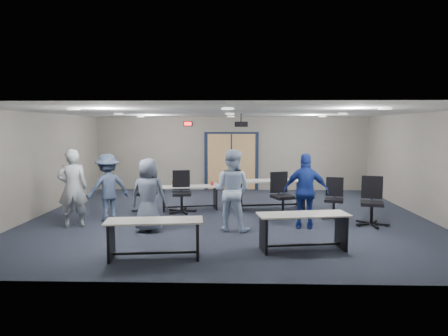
{
  "coord_description": "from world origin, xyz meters",
  "views": [
    {
      "loc": [
        0.15,
        -10.24,
        2.32
      ],
      "look_at": [
        -0.14,
        -0.3,
        1.3
      ],
      "focal_mm": 32.0,
      "sensor_mm": 36.0,
      "label": 1
    }
  ],
  "objects_px": {
    "person_navy": "(306,191)",
    "chair_back_c": "(283,195)",
    "chair_back_a": "(145,192)",
    "table_back_right": "(270,189)",
    "table_front_left": "(155,232)",
    "chair_back_d": "(334,198)",
    "person_plaid": "(149,195)",
    "table_front_right": "(303,225)",
    "chair_back_b": "(182,192)",
    "person_back": "(108,188)",
    "chair_loose_right": "(372,201)",
    "table_back_left": "(190,193)",
    "person_lightblue": "(232,190)",
    "person_gray": "(73,188)"
  },
  "relations": [
    {
      "from": "person_navy",
      "to": "chair_back_c",
      "type": "bearing_deg",
      "value": -62.25
    },
    {
      "from": "chair_back_a",
      "to": "table_back_right",
      "type": "bearing_deg",
      "value": 25.65
    },
    {
      "from": "table_front_left",
      "to": "table_back_right",
      "type": "xyz_separation_m",
      "value": [
        2.43,
        4.41,
        0.09
      ]
    },
    {
      "from": "chair_back_d",
      "to": "person_plaid",
      "type": "bearing_deg",
      "value": -146.37
    },
    {
      "from": "person_plaid",
      "to": "table_front_right",
      "type": "bearing_deg",
      "value": 164.52
    },
    {
      "from": "chair_back_b",
      "to": "person_back",
      "type": "relative_size",
      "value": 0.68
    },
    {
      "from": "person_back",
      "to": "chair_back_b",
      "type": "bearing_deg",
      "value": 173.48
    },
    {
      "from": "table_front_right",
      "to": "chair_loose_right",
      "type": "bearing_deg",
      "value": 36.01
    },
    {
      "from": "table_front_left",
      "to": "table_back_left",
      "type": "relative_size",
      "value": 1.02
    },
    {
      "from": "table_front_right",
      "to": "chair_back_b",
      "type": "distance_m",
      "value": 4.24
    },
    {
      "from": "table_front_left",
      "to": "person_navy",
      "type": "xyz_separation_m",
      "value": [
        3.04,
        2.2,
        0.39
      ]
    },
    {
      "from": "table_front_right",
      "to": "table_back_left",
      "type": "height_order",
      "value": "table_back_left"
    },
    {
      "from": "chair_back_a",
      "to": "person_navy",
      "type": "height_order",
      "value": "person_navy"
    },
    {
      "from": "chair_back_c",
      "to": "person_lightblue",
      "type": "relative_size",
      "value": 0.63
    },
    {
      "from": "table_front_right",
      "to": "person_lightblue",
      "type": "distance_m",
      "value": 2.03
    },
    {
      "from": "table_back_left",
      "to": "table_back_right",
      "type": "relative_size",
      "value": 0.82
    },
    {
      "from": "chair_loose_right",
      "to": "person_plaid",
      "type": "distance_m",
      "value": 5.2
    },
    {
      "from": "chair_back_a",
      "to": "table_back_left",
      "type": "bearing_deg",
      "value": 31.87
    },
    {
      "from": "person_gray",
      "to": "table_front_right",
      "type": "bearing_deg",
      "value": 144.27
    },
    {
      "from": "table_front_left",
      "to": "chair_back_b",
      "type": "relative_size",
      "value": 1.54
    },
    {
      "from": "person_plaid",
      "to": "person_navy",
      "type": "xyz_separation_m",
      "value": [
        3.54,
        0.37,
        0.04
      ]
    },
    {
      "from": "table_back_right",
      "to": "person_plaid",
      "type": "bearing_deg",
      "value": -148.63
    },
    {
      "from": "chair_back_d",
      "to": "chair_back_a",
      "type": "bearing_deg",
      "value": -171.65
    },
    {
      "from": "chair_loose_right",
      "to": "person_navy",
      "type": "height_order",
      "value": "person_navy"
    },
    {
      "from": "person_plaid",
      "to": "person_lightblue",
      "type": "bearing_deg",
      "value": -168.72
    },
    {
      "from": "table_back_left",
      "to": "chair_back_c",
      "type": "relative_size",
      "value": 1.49
    },
    {
      "from": "chair_back_d",
      "to": "person_lightblue",
      "type": "height_order",
      "value": "person_lightblue"
    },
    {
      "from": "chair_back_a",
      "to": "person_back",
      "type": "relative_size",
      "value": 0.66
    },
    {
      "from": "table_front_left",
      "to": "person_gray",
      "type": "height_order",
      "value": "person_gray"
    },
    {
      "from": "chair_back_b",
      "to": "chair_back_d",
      "type": "relative_size",
      "value": 1.1
    },
    {
      "from": "person_gray",
      "to": "person_plaid",
      "type": "relative_size",
      "value": 1.11
    },
    {
      "from": "chair_back_d",
      "to": "table_front_right",
      "type": "bearing_deg",
      "value": -98.48
    },
    {
      "from": "table_back_right",
      "to": "chair_back_b",
      "type": "bearing_deg",
      "value": -176.13
    },
    {
      "from": "chair_back_a",
      "to": "person_lightblue",
      "type": "bearing_deg",
      "value": -21.02
    },
    {
      "from": "table_front_right",
      "to": "chair_back_a",
      "type": "bearing_deg",
      "value": 129.36
    },
    {
      "from": "chair_loose_right",
      "to": "chair_back_b",
      "type": "bearing_deg",
      "value": -179.27
    },
    {
      "from": "chair_back_a",
      "to": "person_gray",
      "type": "xyz_separation_m",
      "value": [
        -1.29,
        -1.75,
        0.37
      ]
    },
    {
      "from": "table_front_right",
      "to": "person_lightblue",
      "type": "height_order",
      "value": "person_lightblue"
    },
    {
      "from": "table_back_left",
      "to": "chair_loose_right",
      "type": "xyz_separation_m",
      "value": [
        4.52,
        -1.71,
        0.11
      ]
    },
    {
      "from": "person_plaid",
      "to": "person_lightblue",
      "type": "distance_m",
      "value": 1.86
    },
    {
      "from": "table_front_right",
      "to": "person_navy",
      "type": "bearing_deg",
      "value": 69.62
    },
    {
      "from": "table_back_right",
      "to": "person_gray",
      "type": "xyz_separation_m",
      "value": [
        -4.77,
        -2.24,
        0.35
      ]
    },
    {
      "from": "person_plaid",
      "to": "person_lightblue",
      "type": "xyz_separation_m",
      "value": [
        1.85,
        0.17,
        0.09
      ]
    },
    {
      "from": "table_back_left",
      "to": "chair_back_a",
      "type": "relative_size",
      "value": 1.57
    },
    {
      "from": "person_navy",
      "to": "person_back",
      "type": "xyz_separation_m",
      "value": [
        -4.76,
        0.58,
        -0.03
      ]
    },
    {
      "from": "table_front_left",
      "to": "person_back",
      "type": "bearing_deg",
      "value": 115.36
    },
    {
      "from": "chair_back_d",
      "to": "person_plaid",
      "type": "height_order",
      "value": "person_plaid"
    },
    {
      "from": "chair_back_a",
      "to": "chair_loose_right",
      "type": "distance_m",
      "value": 5.87
    },
    {
      "from": "person_back",
      "to": "table_back_left",
      "type": "bearing_deg",
      "value": -179.97
    },
    {
      "from": "chair_back_c",
      "to": "person_plaid",
      "type": "relative_size",
      "value": 0.7
    }
  ]
}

